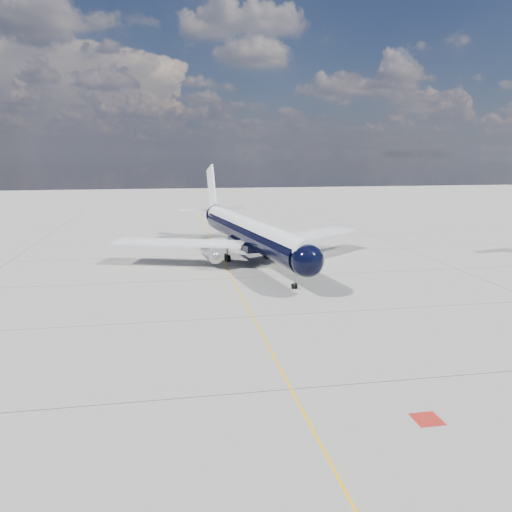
# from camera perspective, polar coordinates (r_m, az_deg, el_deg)

# --- Properties ---
(ground) EXTENTS (320.00, 320.00, 0.00)m
(ground) POSITION_cam_1_polar(r_m,az_deg,el_deg) (66.27, -3.25, -1.51)
(ground) COLOR gray
(ground) RESTS_ON ground
(taxiway_centerline) EXTENTS (0.16, 160.00, 0.01)m
(taxiway_centerline) POSITION_cam_1_polar(r_m,az_deg,el_deg) (61.45, -2.69, -2.54)
(taxiway_centerline) COLOR #F6AA0C
(taxiway_centerline) RESTS_ON ground
(red_marking) EXTENTS (1.60, 1.60, 0.01)m
(red_marking) POSITION_cam_1_polar(r_m,az_deg,el_deg) (31.78, 18.97, -17.23)
(red_marking) COLOR maroon
(red_marking) RESTS_ON ground
(main_airliner) EXTENTS (37.19, 45.71, 13.25)m
(main_airliner) POSITION_cam_1_polar(r_m,az_deg,el_deg) (71.18, -0.97, 2.79)
(main_airliner) COLOR black
(main_airliner) RESTS_ON ground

